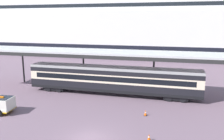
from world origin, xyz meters
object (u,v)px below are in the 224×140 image
Objects in this scene: traffic_cone_mid at (145,113)px; train_carriage at (112,79)px; traffic_cone_near at (149,137)px; cruise_ship at (97,15)px.

train_carriage is at bearing 130.09° from traffic_cone_mid.
traffic_cone_near is at bearing -79.82° from traffic_cone_mid.
cruise_ship is 4.94× the size of train_carriage.
cruise_ship is 62.14m from traffic_cone_near.
traffic_cone_near is (23.42, -56.27, -12.11)m from cruise_ship.
traffic_cone_near is 5.85m from traffic_cone_mid.
traffic_cone_mid is at bearing -49.91° from train_carriage.
traffic_cone_near is 1.03× the size of traffic_cone_mid.
cruise_ship reaches higher than traffic_cone_near.
traffic_cone_near reaches higher than traffic_cone_mid.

